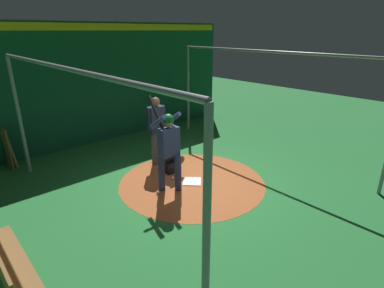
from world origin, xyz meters
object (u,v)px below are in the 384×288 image
(catcher, at_px, (171,158))
(bat_rack, at_px, (7,147))
(baseball_0, at_px, (173,178))
(baseball_1, at_px, (158,192))
(umpire, at_px, (157,127))
(home_plate, at_px, (192,181))
(batter, at_px, (168,145))
(bench, at_px, (7,264))

(catcher, height_order, bat_rack, bat_rack)
(bat_rack, relative_size, baseball_0, 14.20)
(catcher, distance_m, baseball_1, 1.22)
(catcher, relative_size, baseball_1, 12.33)
(umpire, xyz_separation_m, baseball_1, (1.34, -0.98, -0.97))
(home_plate, height_order, umpire, umpire)
(home_plate, xyz_separation_m, baseball_1, (-0.06, -0.94, 0.03))
(catcher, bearing_deg, batter, -40.92)
(batter, distance_m, baseball_1, 1.07)
(catcher, height_order, baseball_1, catcher)
(bench, height_order, baseball_0, bench)
(baseball_0, relative_size, baseball_1, 1.00)
(umpire, bearing_deg, baseball_0, -16.95)
(batter, xyz_separation_m, bench, (0.80, -3.35, -0.61))
(bench, bearing_deg, home_plate, 100.58)
(bat_rack, bearing_deg, umpire, 49.25)
(catcher, relative_size, umpire, 0.51)
(home_plate, distance_m, catcher, 0.85)
(baseball_0, distance_m, baseball_1, 0.75)
(batter, relative_size, baseball_1, 28.32)
(home_plate, xyz_separation_m, umpire, (-1.40, 0.04, 1.00))
(batter, relative_size, baseball_0, 28.32)
(bench, bearing_deg, bat_rack, 167.35)
(bench, bearing_deg, catcher, 110.91)
(umpire, distance_m, bench, 4.58)
(home_plate, height_order, baseball_0, baseball_0)
(umpire, bearing_deg, catcher, -3.47)
(catcher, bearing_deg, bench, -69.09)
(home_plate, distance_m, umpire, 1.72)
(baseball_1, bearing_deg, home_plate, 86.19)
(baseball_0, bearing_deg, bat_rack, -143.31)
(bench, relative_size, baseball_1, 25.54)
(umpire, relative_size, baseball_1, 24.23)
(batter, xyz_separation_m, baseball_1, (-0.01, -0.32, -1.02))
(baseball_1, bearing_deg, batter, 88.88)
(home_plate, height_order, baseball_1, baseball_1)
(bench, relative_size, baseball_0, 25.54)
(umpire, xyz_separation_m, bench, (2.15, -4.01, -0.56))
(bat_rack, bearing_deg, home_plate, 36.44)
(batter, distance_m, bench, 3.50)
(batter, relative_size, bat_rack, 1.99)
(home_plate, height_order, bat_rack, bat_rack)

